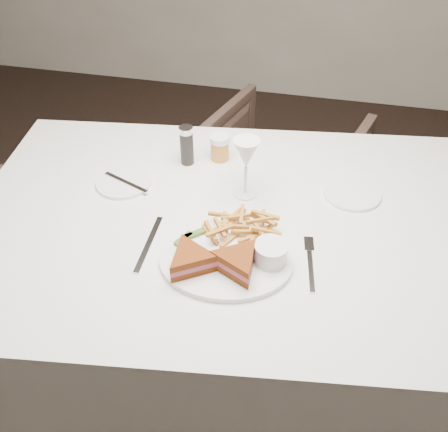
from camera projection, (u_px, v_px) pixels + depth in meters
name	position (u px, v px, depth m)	size (l,w,h in m)	color
ground	(112.00, 421.00, 1.68)	(5.00, 5.00, 0.00)	black
table	(227.00, 309.00, 1.57)	(1.40, 0.93, 0.75)	silver
chair_far	(278.00, 176.00, 2.20)	(0.62, 0.58, 0.64)	#48352C
table_setting	(230.00, 223.00, 1.25)	(0.80, 0.61, 0.18)	white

